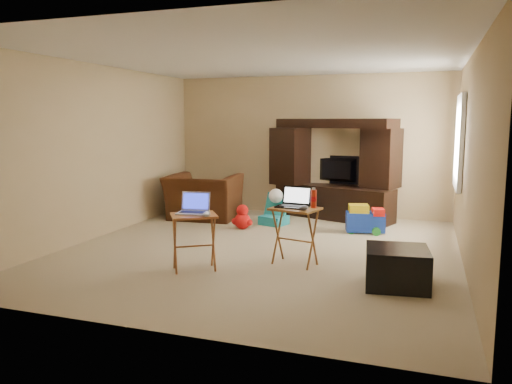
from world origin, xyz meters
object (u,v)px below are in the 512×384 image
at_px(entertainment_center, 334,169).
at_px(child_rocker, 274,209).
at_px(push_toy, 365,218).
at_px(ottoman, 397,267).
at_px(mouse_left, 206,214).
at_px(television, 336,170).
at_px(plush_toy, 242,217).
at_px(tray_table_right, 295,236).
at_px(laptop_right, 293,197).
at_px(laptop_left, 192,203).
at_px(water_bottle, 314,199).
at_px(recliner, 204,197).
at_px(mouse_right, 304,208).
at_px(tray_table_left, 194,242).

xyz_separation_m(entertainment_center, child_rocker, (-0.83, -0.85, -0.61)).
bearing_deg(push_toy, entertainment_center, 111.10).
distance_m(child_rocker, ottoman, 3.31).
height_order(ottoman, mouse_left, mouse_left).
distance_m(television, plush_toy, 2.06).
bearing_deg(tray_table_right, entertainment_center, 105.33).
height_order(plush_toy, mouse_left, mouse_left).
height_order(entertainment_center, push_toy, entertainment_center).
bearing_deg(ottoman, tray_table_right, 160.63).
distance_m(plush_toy, laptop_right, 2.13).
distance_m(laptop_left, laptop_right, 1.17).
height_order(tray_table_right, water_bottle, water_bottle).
bearing_deg(recliner, water_bottle, 134.09).
bearing_deg(child_rocker, water_bottle, -45.14).
relative_size(plush_toy, ottoman, 0.63).
xyz_separation_m(ottoman, laptop_left, (-2.25, -0.14, 0.57)).
relative_size(laptop_left, mouse_right, 2.44).
bearing_deg(plush_toy, mouse_right, -51.39).
bearing_deg(laptop_left, tray_table_right, 18.45).
bearing_deg(tray_table_right, laptop_right, 167.22).
relative_size(tray_table_left, mouse_left, 4.92).
xyz_separation_m(child_rocker, laptop_right, (0.87, -2.11, 0.55)).
bearing_deg(recliner, tray_table_right, 130.57).
relative_size(laptop_right, water_bottle, 1.70).
relative_size(plush_toy, mouse_left, 3.01).
bearing_deg(laptop_right, ottoman, -12.96).
relative_size(mouse_left, water_bottle, 0.62).
bearing_deg(television, laptop_right, 98.91).
relative_size(plush_toy, push_toy, 0.68).
bearing_deg(mouse_right, ottoman, -15.74).
xyz_separation_m(ottoman, tray_table_left, (-2.22, -0.17, 0.12)).
relative_size(television, tray_table_left, 1.36).
height_order(recliner, mouse_left, recliner).
distance_m(recliner, mouse_right, 3.33).
bearing_deg(laptop_right, mouse_right, -32.82).
bearing_deg(mouse_right, entertainment_center, 93.87).
distance_m(push_toy, water_bottle, 2.05).
relative_size(laptop_left, laptop_right, 0.95).
bearing_deg(plush_toy, television, 52.30).
relative_size(child_rocker, tray_table_left, 0.80).
bearing_deg(child_rocker, laptop_right, -51.17).
bearing_deg(plush_toy, push_toy, 11.29).
bearing_deg(laptop_right, recliner, 141.32).
height_order(television, ottoman, television).
xyz_separation_m(push_toy, tray_table_right, (-0.59, -2.02, 0.12)).
relative_size(entertainment_center, mouse_right, 15.22).
bearing_deg(push_toy, water_bottle, -114.63).
xyz_separation_m(entertainment_center, plush_toy, (-1.20, -1.34, -0.67)).
relative_size(recliner, tray_table_left, 1.82).
height_order(ottoman, laptop_left, laptop_left).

